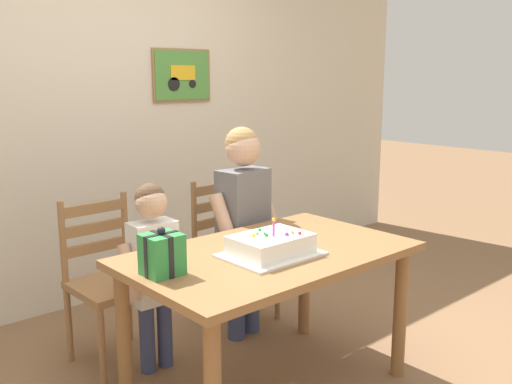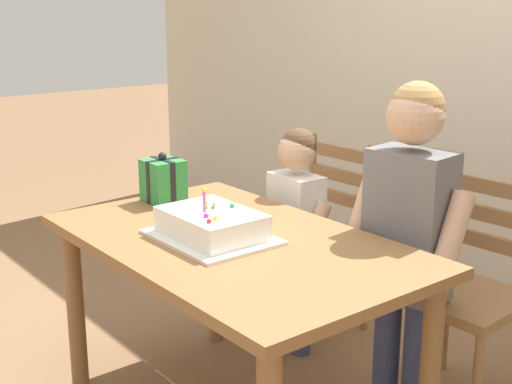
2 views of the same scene
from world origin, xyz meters
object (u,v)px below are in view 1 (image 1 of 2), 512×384
(chair_left, at_px, (110,280))
(child_older, at_px, (243,212))
(gift_box_red_large, at_px, (162,254))
(dining_table, at_px, (270,271))
(child_younger, at_px, (153,259))
(chair_right, at_px, (232,249))
(birthday_cake, at_px, (271,246))

(chair_left, distance_m, child_older, 0.85)
(gift_box_red_large, bearing_deg, dining_table, -5.79)
(dining_table, xyz_separation_m, child_younger, (-0.31, 0.57, -0.01))
(child_older, bearing_deg, dining_table, -119.11)
(dining_table, bearing_deg, chair_left, 117.89)
(chair_right, height_order, child_younger, child_younger)
(dining_table, relative_size, child_younger, 1.35)
(chair_right, bearing_deg, child_older, -114.39)
(chair_left, distance_m, chair_right, 0.87)
(chair_right, bearing_deg, birthday_cake, -118.58)
(dining_table, xyz_separation_m, child_older, (0.32, 0.57, 0.14))
(birthday_cake, xyz_separation_m, child_younger, (-0.26, 0.63, -0.16))
(chair_left, height_order, child_younger, child_younger)
(dining_table, bearing_deg, child_younger, 118.61)
(dining_table, distance_m, child_younger, 0.65)
(dining_table, bearing_deg, child_older, 60.89)
(chair_left, height_order, child_older, child_older)
(birthday_cake, height_order, child_older, child_older)
(child_younger, bearing_deg, child_older, -0.05)
(gift_box_red_large, xyz_separation_m, chair_left, (0.14, 0.76, -0.36))
(chair_left, xyz_separation_m, child_older, (0.75, -0.25, 0.32))
(birthday_cake, distance_m, chair_left, 1.02)
(gift_box_red_large, relative_size, chair_left, 0.23)
(dining_table, bearing_deg, birthday_cake, -129.10)
(child_older, xyz_separation_m, child_younger, (-0.63, 0.00, -0.16))
(gift_box_red_large, distance_m, child_younger, 0.61)
(birthday_cake, bearing_deg, child_younger, 112.42)
(gift_box_red_large, xyz_separation_m, child_older, (0.89, 0.51, -0.05))
(dining_table, relative_size, chair_left, 1.52)
(chair_right, height_order, child_older, child_older)
(chair_left, relative_size, child_older, 0.71)
(chair_left, relative_size, child_younger, 0.89)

